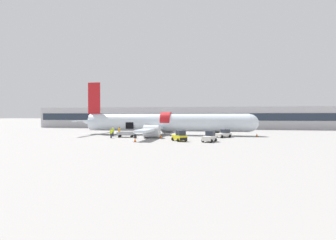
# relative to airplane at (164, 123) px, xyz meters

# --- Properties ---
(ground_plane) EXTENTS (500.00, 500.00, 0.00)m
(ground_plane) POSITION_rel_airplane_xyz_m (-1.03, -6.80, -2.58)
(ground_plane) COLOR gray
(terminal_strip) EXTENTS (93.22, 10.24, 6.67)m
(terminal_strip) POSITION_rel_airplane_xyz_m (-1.03, 30.09, 0.75)
(terminal_strip) COLOR #B2B2B7
(terminal_strip) RESTS_ON ground_plane
(airplane) EXTENTS (38.08, 30.81, 11.47)m
(airplane) POSITION_rel_airplane_xyz_m (0.00, 0.00, 0.00)
(airplane) COLOR silver
(airplane) RESTS_ON ground_plane
(baggage_tug_lead) EXTENTS (2.82, 3.22, 1.76)m
(baggage_tug_lead) POSITION_rel_airplane_xyz_m (5.06, -12.68, -1.84)
(baggage_tug_lead) COLOR yellow
(baggage_tug_lead) RESTS_ON ground_plane
(baggage_tug_mid) EXTENTS (3.20, 3.30, 1.52)m
(baggage_tug_mid) POSITION_rel_airplane_xyz_m (12.32, -4.33, -1.92)
(baggage_tug_mid) COLOR silver
(baggage_tug_mid) RESTS_ON ground_plane
(baggage_tug_rear) EXTENTS (2.48, 3.31, 1.70)m
(baggage_tug_rear) POSITION_rel_airplane_xyz_m (9.85, -12.95, -1.86)
(baggage_tug_rear) COLOR silver
(baggage_tug_rear) RESTS_ON ground_plane
(baggage_cart_loading) EXTENTS (4.31, 2.55, 1.02)m
(baggage_cart_loading) POSITION_rel_airplane_xyz_m (-6.03, -7.08, -2.05)
(baggage_cart_loading) COLOR #999BA0
(baggage_cart_loading) RESTS_ON ground_plane
(ground_crew_loader_a) EXTENTS (0.58, 0.58, 1.82)m
(ground_crew_loader_a) POSITION_rel_airplane_xyz_m (-9.19, -5.77, -1.62)
(ground_crew_loader_a) COLOR #1E2338
(ground_crew_loader_a) RESTS_ON ground_plane
(ground_crew_loader_b) EXTENTS (0.52, 0.57, 1.70)m
(ground_crew_loader_b) POSITION_rel_airplane_xyz_m (-3.06, -4.32, -1.69)
(ground_crew_loader_b) COLOR #1E2338
(ground_crew_loader_b) RESTS_ON ground_plane
(ground_crew_driver) EXTENTS (0.53, 0.63, 1.83)m
(ground_crew_driver) POSITION_rel_airplane_xyz_m (-8.19, -4.93, -1.62)
(ground_crew_driver) COLOR #1E2338
(ground_crew_driver) RESTS_ON ground_plane
(ground_crew_supervisor) EXTENTS (0.53, 0.58, 1.73)m
(ground_crew_supervisor) POSITION_rel_airplane_xyz_m (-8.09, -9.30, -1.67)
(ground_crew_supervisor) COLOR #2D2D33
(ground_crew_supervisor) RESTS_ON ground_plane
(suitcase_on_tarmac_upright) EXTENTS (0.50, 0.27, 0.75)m
(suitcase_on_tarmac_upright) POSITION_rel_airplane_xyz_m (-3.60, -8.92, -2.26)
(suitcase_on_tarmac_upright) COLOR black
(suitcase_on_tarmac_upright) RESTS_ON ground_plane
(safety_cone_nose) EXTENTS (0.58, 0.58, 0.64)m
(safety_cone_nose) POSITION_rel_airplane_xyz_m (18.74, -1.24, -2.28)
(safety_cone_nose) COLOR black
(safety_cone_nose) RESTS_ON ground_plane
(safety_cone_engine_left) EXTENTS (0.52, 0.52, 0.74)m
(safety_cone_engine_left) POSITION_rel_airplane_xyz_m (-1.62, -15.31, -2.23)
(safety_cone_engine_left) COLOR black
(safety_cone_engine_left) RESTS_ON ground_plane
(safety_cone_wingtip) EXTENTS (0.64, 0.64, 0.69)m
(safety_cone_wingtip) POSITION_rel_airplane_xyz_m (0.90, -7.74, -2.26)
(safety_cone_wingtip) COLOR black
(safety_cone_wingtip) RESTS_ON ground_plane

